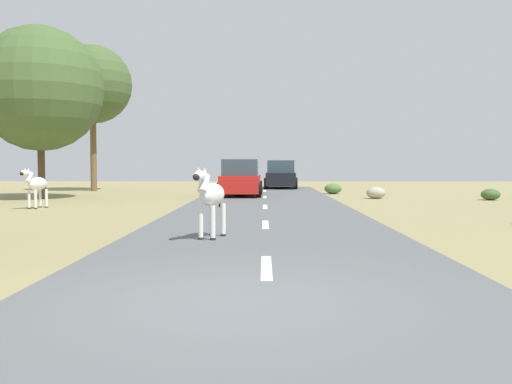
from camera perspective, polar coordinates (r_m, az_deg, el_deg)
name	(u,v)px	position (r m, az deg, el deg)	size (l,w,h in m)	color
ground_plane	(227,303)	(6.70, -2.93, -10.91)	(90.00, 90.00, 0.00)	#8E8456
road	(267,301)	(6.68, 1.10, -10.72)	(6.00, 64.00, 0.05)	#56595B
lane_markings	(268,323)	(5.71, 1.15, -12.80)	(0.16, 56.00, 0.01)	silver
zebra_0	(211,196)	(11.89, -4.49, -0.38)	(0.65, 1.53, 1.47)	silver
zebra_3	(36,184)	(21.80, -20.90, 0.71)	(0.61, 1.50, 1.44)	silver
car_0	(241,179)	(27.50, -1.53, 1.28)	(2.06, 4.36, 1.74)	red
car_1	(281,175)	(36.22, 2.48, 1.65)	(2.14, 4.40, 1.74)	black
tree_1	(40,89)	(27.72, -20.56, 9.52)	(5.54, 5.54, 7.68)	#4C3823
tree_5	(92,85)	(35.04, -15.85, 10.16)	(4.49, 4.49, 8.40)	brown
bush_0	(491,194)	(27.08, 22.16, -0.23)	(0.82, 0.74, 0.49)	#425B2D
bush_1	(333,189)	(30.57, 7.62, 0.33)	(0.91, 0.81, 0.54)	#4C7038
rock_0	(376,193)	(26.74, 11.76, -0.07)	(0.87, 0.71, 0.53)	#A89E8C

